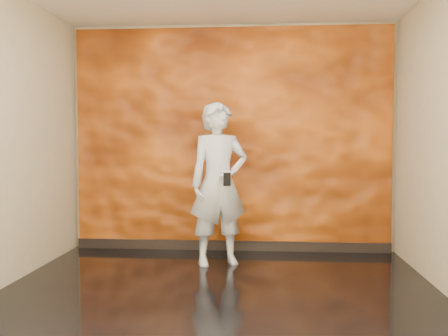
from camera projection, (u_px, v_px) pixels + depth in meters
room at (217, 136)px, 4.23m from camera, size 4.02×4.02×2.81m
feature_wall at (232, 139)px, 6.18m from camera, size 3.90×0.06×2.75m
baseboard at (231, 245)px, 6.21m from camera, size 3.90×0.04×0.12m
man at (219, 184)px, 5.47m from camera, size 0.76×0.63×1.78m
phone at (227, 179)px, 5.21m from camera, size 0.08×0.04×0.14m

